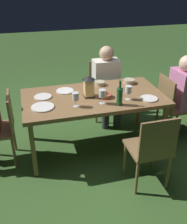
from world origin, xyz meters
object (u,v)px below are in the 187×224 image
object	(u,v)px
chair_side_right_a	(151,148)
chair_head_near	(172,104)
person_in_pink	(187,92)
bowl_salad	(129,81)
wine_glass_a	(102,94)
lantern_centerpiece	(89,85)
chair_head_far	(2,126)
plate_b	(149,99)
wine_glass_b	(76,97)
green_bottle_on_table	(120,96)
plate_c	(43,107)
dining_table	(94,100)
wine_glass_c	(128,90)
bowl_olives	(106,95)
plate_a	(43,97)
chair_side_left_a	(103,86)
plate_d	(65,91)
bowl_bread	(100,83)
person_in_cream	(107,82)

from	to	relation	value
chair_side_right_a	chair_head_near	distance (m)	1.11
person_in_pink	bowl_salad	distance (m)	0.79
chair_side_right_a	wine_glass_a	xyz separation A→B (m)	(0.34, -0.62, 0.37)
chair_side_right_a	lantern_centerpiece	size ratio (longest dim) A/B	3.28
chair_head_far	plate_b	size ratio (longest dim) A/B	4.22
wine_glass_b	wine_glass_a	bearing A→B (deg)	179.68
green_bottle_on_table	wine_glass_b	world-z (taller)	green_bottle_on_table
chair_head_far	chair_side_right_a	distance (m)	1.71
chair_head_near	plate_c	bearing A→B (deg)	5.18
dining_table	lantern_centerpiece	size ratio (longest dim) A/B	6.45
wine_glass_a	plate_c	world-z (taller)	wine_glass_a
plate_b	chair_head_far	bearing A→B (deg)	-8.58
dining_table	wine_glass_c	xyz separation A→B (m)	(-0.37, 0.20, 0.17)
wine_glass_a	bowl_olives	world-z (taller)	wine_glass_a
plate_a	plate_c	bearing A→B (deg)	84.05
plate_a	wine_glass_a	bearing A→B (deg)	151.72
wine_glass_a	bowl_olives	bearing A→B (deg)	-121.14
chair_head_near	plate_a	size ratio (longest dim) A/B	4.19
person_in_pink	bowl_salad	world-z (taller)	person_in_pink
dining_table	chair_side_left_a	world-z (taller)	chair_side_left_a
wine_glass_b	plate_d	size ratio (longest dim) A/B	0.78
chair_side_right_a	chair_head_far	bearing A→B (deg)	-29.58
wine_glass_a	bowl_salad	xyz separation A→B (m)	(-0.53, -0.49, -0.09)
chair_head_far	green_bottle_on_table	xyz separation A→B (m)	(-1.32, 0.31, 0.36)
chair_side_left_a	wine_glass_b	xyz separation A→B (m)	(0.65, 1.07, 0.37)
bowl_bread	lantern_centerpiece	bearing A→B (deg)	53.33
chair_head_far	lantern_centerpiece	world-z (taller)	lantern_centerpiece
plate_c	bowl_salad	size ratio (longest dim) A/B	1.70
plate_a	chair_side_left_a	bearing A→B (deg)	-143.46
chair_side_right_a	chair_head_near	bearing A→B (deg)	-130.39
green_bottle_on_table	wine_glass_b	bearing A→B (deg)	-10.03
chair_head_near	chair_side_right_a	bearing A→B (deg)	49.61
chair_head_far	bowl_salad	world-z (taller)	chair_head_far
chair_side_right_a	wine_glass_c	size ratio (longest dim) A/B	5.15
wine_glass_b	plate_c	world-z (taller)	wine_glass_b
chair_side_left_a	bowl_olives	distance (m)	1.00
bowl_salad	bowl_bread	bearing A→B (deg)	-5.59
chair_head_far	wine_glass_a	bearing A→B (deg)	168.82
chair_side_left_a	person_in_pink	bearing A→B (deg)	137.27
bowl_salad	person_in_cream	bearing A→B (deg)	-64.08
chair_head_near	chair_side_left_a	bearing A→B (deg)	-49.61
plate_b	bowl_salad	xyz separation A→B (m)	(0.04, -0.53, 0.02)
chair_head_near	bowl_bread	xyz separation A→B (m)	(0.93, -0.31, 0.28)
chair_side_right_a	wine_glass_b	bearing A→B (deg)	-43.67
wine_glass_b	wine_glass_c	distance (m)	0.63
chair_side_right_a	plate_b	bearing A→B (deg)	-111.03
wine_glass_b	bowl_olives	size ratio (longest dim) A/B	1.11
dining_table	bowl_salad	distance (m)	0.64
bowl_salad	chair_side_left_a	bearing A→B (deg)	-72.21
chair_head_far	wine_glass_c	distance (m)	1.53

